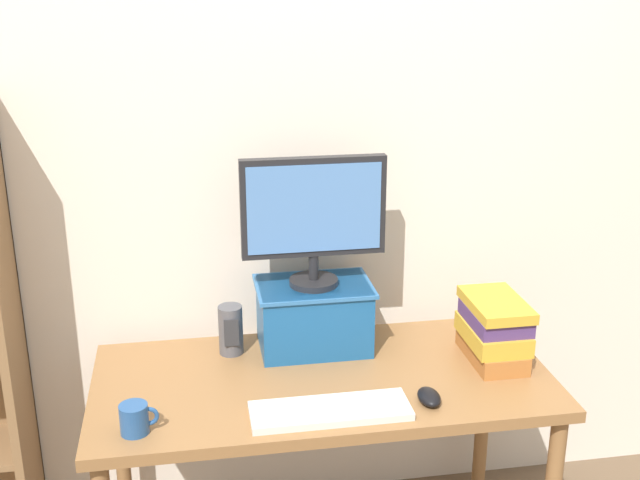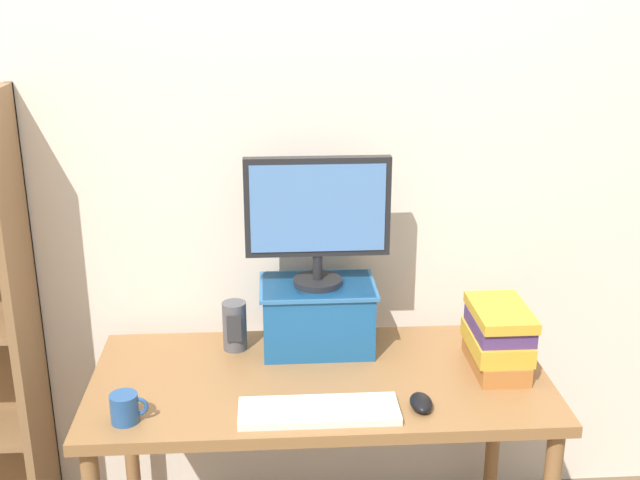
{
  "view_description": "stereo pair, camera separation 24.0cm",
  "coord_description": "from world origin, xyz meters",
  "px_view_note": "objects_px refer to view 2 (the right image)",
  "views": [
    {
      "loc": [
        -0.38,
        -2.16,
        1.91
      ],
      "look_at": [
        0.01,
        0.08,
        1.13
      ],
      "focal_mm": 45.0,
      "sensor_mm": 36.0,
      "label": 1
    },
    {
      "loc": [
        -0.14,
        -2.19,
        1.91
      ],
      "look_at": [
        0.01,
        0.08,
        1.13
      ],
      "focal_mm": 45.0,
      "sensor_mm": 36.0,
      "label": 2
    }
  ],
  "objects_px": {
    "computer_monitor": "(318,214)",
    "book_stack": "(498,338)",
    "riser_box": "(318,314)",
    "coffee_mug": "(125,408)",
    "keyboard": "(319,411)",
    "desk_speaker": "(235,326)",
    "computer_mouse": "(421,403)",
    "desk": "(320,398)"
  },
  "relations": [
    {
      "from": "computer_monitor",
      "to": "computer_mouse",
      "type": "distance_m",
      "value": 0.66
    },
    {
      "from": "computer_mouse",
      "to": "desk_speaker",
      "type": "distance_m",
      "value": 0.68
    },
    {
      "from": "desk",
      "to": "coffee_mug",
      "type": "xyz_separation_m",
      "value": [
        -0.55,
        -0.22,
        0.12
      ]
    },
    {
      "from": "riser_box",
      "to": "coffee_mug",
      "type": "bearing_deg",
      "value": -142.62
    },
    {
      "from": "computer_mouse",
      "to": "coffee_mug",
      "type": "xyz_separation_m",
      "value": [
        -0.83,
        -0.02,
        0.02
      ]
    },
    {
      "from": "coffee_mug",
      "to": "book_stack",
      "type": "bearing_deg",
      "value": 12.43
    },
    {
      "from": "computer_mouse",
      "to": "coffee_mug",
      "type": "relative_size",
      "value": 0.98
    },
    {
      "from": "riser_box",
      "to": "keyboard",
      "type": "distance_m",
      "value": 0.44
    },
    {
      "from": "riser_box",
      "to": "keyboard",
      "type": "bearing_deg",
      "value": -93.09
    },
    {
      "from": "keyboard",
      "to": "book_stack",
      "type": "bearing_deg",
      "value": 22.97
    },
    {
      "from": "computer_monitor",
      "to": "book_stack",
      "type": "xyz_separation_m",
      "value": [
        0.55,
        -0.18,
        -0.36
      ]
    },
    {
      "from": "desk_speaker",
      "to": "keyboard",
      "type": "bearing_deg",
      "value": -59.78
    },
    {
      "from": "computer_monitor",
      "to": "book_stack",
      "type": "height_order",
      "value": "computer_monitor"
    },
    {
      "from": "desk",
      "to": "desk_speaker",
      "type": "height_order",
      "value": "desk_speaker"
    },
    {
      "from": "book_stack",
      "to": "coffee_mug",
      "type": "height_order",
      "value": "book_stack"
    },
    {
      "from": "keyboard",
      "to": "coffee_mug",
      "type": "bearing_deg",
      "value": -179.86
    },
    {
      "from": "keyboard",
      "to": "computer_mouse",
      "type": "bearing_deg",
      "value": 3.01
    },
    {
      "from": "riser_box",
      "to": "computer_mouse",
      "type": "xyz_separation_m",
      "value": [
        0.27,
        -0.41,
        -0.1
      ]
    },
    {
      "from": "desk",
      "to": "computer_monitor",
      "type": "height_order",
      "value": "computer_monitor"
    },
    {
      "from": "computer_monitor",
      "to": "coffee_mug",
      "type": "bearing_deg",
      "value": -142.71
    },
    {
      "from": "desk",
      "to": "book_stack",
      "type": "xyz_separation_m",
      "value": [
        0.56,
        0.02,
        0.18
      ]
    },
    {
      "from": "keyboard",
      "to": "desk_speaker",
      "type": "height_order",
      "value": "desk_speaker"
    },
    {
      "from": "desk",
      "to": "coffee_mug",
      "type": "relative_size",
      "value": 13.25
    },
    {
      "from": "computer_monitor",
      "to": "desk_speaker",
      "type": "xyz_separation_m",
      "value": [
        -0.27,
        0.0,
        -0.38
      ]
    },
    {
      "from": "riser_box",
      "to": "keyboard",
      "type": "xyz_separation_m",
      "value": [
        -0.02,
        -0.43,
        -0.1
      ]
    },
    {
      "from": "desk",
      "to": "riser_box",
      "type": "xyz_separation_m",
      "value": [
        0.01,
        0.2,
        0.19
      ]
    },
    {
      "from": "desk",
      "to": "computer_monitor",
      "type": "xyz_separation_m",
      "value": [
        0.01,
        0.2,
        0.54
      ]
    },
    {
      "from": "keyboard",
      "to": "coffee_mug",
      "type": "xyz_separation_m",
      "value": [
        -0.54,
        -0.0,
        0.03
      ]
    },
    {
      "from": "coffee_mug",
      "to": "keyboard",
      "type": "bearing_deg",
      "value": 0.14
    },
    {
      "from": "desk",
      "to": "computer_monitor",
      "type": "distance_m",
      "value": 0.57
    },
    {
      "from": "book_stack",
      "to": "keyboard",
      "type": "bearing_deg",
      "value": -157.03
    },
    {
      "from": "desk",
      "to": "keyboard",
      "type": "distance_m",
      "value": 0.24
    },
    {
      "from": "desk",
      "to": "desk_speaker",
      "type": "relative_size",
      "value": 8.58
    },
    {
      "from": "keyboard",
      "to": "desk",
      "type": "bearing_deg",
      "value": 85.47
    },
    {
      "from": "computer_mouse",
      "to": "keyboard",
      "type": "bearing_deg",
      "value": -176.99
    },
    {
      "from": "computer_monitor",
      "to": "riser_box",
      "type": "bearing_deg",
      "value": 90.0
    },
    {
      "from": "computer_monitor",
      "to": "desk_speaker",
      "type": "distance_m",
      "value": 0.47
    },
    {
      "from": "desk",
      "to": "computer_mouse",
      "type": "xyz_separation_m",
      "value": [
        0.28,
        -0.21,
        0.1
      ]
    },
    {
      "from": "computer_monitor",
      "to": "coffee_mug",
      "type": "xyz_separation_m",
      "value": [
        -0.56,
        -0.42,
        -0.42
      ]
    },
    {
      "from": "desk",
      "to": "book_stack",
      "type": "relative_size",
      "value": 4.99
    },
    {
      "from": "riser_box",
      "to": "book_stack",
      "type": "xyz_separation_m",
      "value": [
        0.55,
        -0.18,
        -0.01
      ]
    },
    {
      "from": "book_stack",
      "to": "computer_mouse",
      "type": "bearing_deg",
      "value": -140.89
    }
  ]
}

